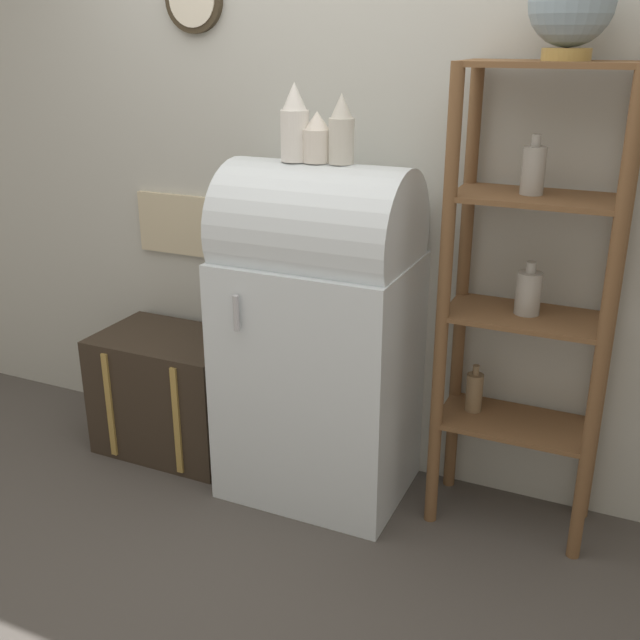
{
  "coord_description": "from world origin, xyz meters",
  "views": [
    {
      "loc": [
        1.19,
        -2.35,
        1.87
      ],
      "look_at": [
        0.01,
        0.26,
        0.78
      ],
      "focal_mm": 42.0,
      "sensor_mm": 36.0,
      "label": 1
    }
  ],
  "objects_px": {
    "vase_left": "(295,125)",
    "suitcase_trunk": "(173,392)",
    "vase_right": "(341,131)",
    "globe": "(572,5)",
    "refrigerator": "(319,332)",
    "vase_center": "(317,139)"
  },
  "relations": [
    {
      "from": "vase_left",
      "to": "vase_center",
      "type": "distance_m",
      "value": 0.1
    },
    {
      "from": "refrigerator",
      "to": "vase_center",
      "type": "bearing_deg",
      "value": -175.14
    },
    {
      "from": "globe",
      "to": "vase_right",
      "type": "bearing_deg",
      "value": -173.44
    },
    {
      "from": "vase_left",
      "to": "vase_center",
      "type": "bearing_deg",
      "value": 6.72
    },
    {
      "from": "globe",
      "to": "vase_center",
      "type": "bearing_deg",
      "value": -173.91
    },
    {
      "from": "suitcase_trunk",
      "to": "vase_right",
      "type": "height_order",
      "value": "vase_right"
    },
    {
      "from": "vase_left",
      "to": "vase_right",
      "type": "xyz_separation_m",
      "value": [
        0.19,
        0.01,
        -0.02
      ]
    },
    {
      "from": "vase_right",
      "to": "suitcase_trunk",
      "type": "bearing_deg",
      "value": 179.06
    },
    {
      "from": "vase_left",
      "to": "vase_right",
      "type": "height_order",
      "value": "vase_left"
    },
    {
      "from": "vase_center",
      "to": "vase_right",
      "type": "distance_m",
      "value": 0.1
    },
    {
      "from": "refrigerator",
      "to": "vase_center",
      "type": "relative_size",
      "value": 7.59
    },
    {
      "from": "globe",
      "to": "vase_left",
      "type": "bearing_deg",
      "value": -173.85
    },
    {
      "from": "suitcase_trunk",
      "to": "globe",
      "type": "bearing_deg",
      "value": 2.58
    },
    {
      "from": "globe",
      "to": "vase_right",
      "type": "distance_m",
      "value": 0.88
    },
    {
      "from": "globe",
      "to": "vase_left",
      "type": "distance_m",
      "value": 1.04
    },
    {
      "from": "vase_right",
      "to": "refrigerator",
      "type": "bearing_deg",
      "value": -177.76
    },
    {
      "from": "refrigerator",
      "to": "suitcase_trunk",
      "type": "xyz_separation_m",
      "value": [
        -0.78,
        0.02,
        -0.44
      ]
    },
    {
      "from": "refrigerator",
      "to": "vase_left",
      "type": "height_order",
      "value": "vase_left"
    },
    {
      "from": "vase_left",
      "to": "suitcase_trunk",
      "type": "bearing_deg",
      "value": 177.59
    },
    {
      "from": "globe",
      "to": "vase_right",
      "type": "height_order",
      "value": "globe"
    },
    {
      "from": "suitcase_trunk",
      "to": "refrigerator",
      "type": "bearing_deg",
      "value": -1.31
    },
    {
      "from": "refrigerator",
      "to": "globe",
      "type": "bearing_deg",
      "value": 6.1
    }
  ]
}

